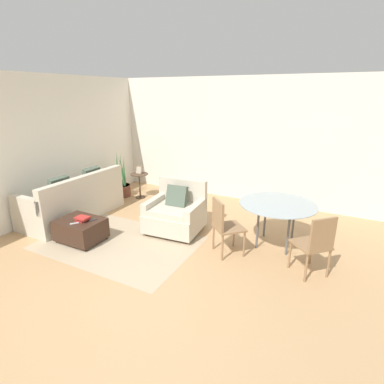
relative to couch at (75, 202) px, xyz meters
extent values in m
plane|color=tan|center=(2.47, -1.28, -0.32)|extent=(20.00, 20.00, 0.00)
cube|color=white|center=(2.47, 2.62, 1.06)|extent=(12.00, 0.06, 2.75)
cube|color=white|center=(-0.56, 0.22, 1.06)|extent=(0.06, 12.00, 2.75)
cube|color=tan|center=(1.49, -0.46, -0.32)|extent=(2.54, 1.73, 0.00)
cube|color=beige|center=(1.49, -1.11, -0.31)|extent=(2.49, 0.06, 0.00)
cube|color=beige|center=(1.49, -0.90, -0.31)|extent=(2.49, 0.06, 0.00)
cube|color=beige|center=(1.49, -0.68, -0.31)|extent=(2.49, 0.06, 0.00)
cube|color=beige|center=(1.49, -0.46, -0.31)|extent=(2.49, 0.06, 0.00)
cube|color=beige|center=(1.49, -0.25, -0.31)|extent=(2.49, 0.06, 0.00)
cube|color=beige|center=(1.49, -0.03, -0.31)|extent=(2.49, 0.06, 0.00)
cube|color=beige|center=(1.49, 0.18, -0.31)|extent=(2.49, 0.06, 0.00)
cube|color=beige|center=(-0.05, 0.00, -0.09)|extent=(0.88, 2.01, 0.46)
cube|color=beige|center=(0.32, 0.00, 0.36)|extent=(0.14, 2.01, 0.45)
cube|color=beige|center=(-0.05, 0.95, 0.27)|extent=(0.81, 0.12, 0.26)
cube|color=beige|center=(-0.05, -0.95, 0.27)|extent=(0.81, 0.12, 0.26)
cube|color=#4C5B4C|center=(0.04, 0.45, 0.42)|extent=(0.19, 0.40, 0.41)
cube|color=#4C5B4C|center=(0.04, -0.35, 0.42)|extent=(0.19, 0.40, 0.41)
cube|color=beige|center=(2.10, 0.35, -0.10)|extent=(0.99, 0.90, 0.32)
cube|color=beige|center=(2.10, 0.32, 0.11)|extent=(0.74, 0.76, 0.10)
cube|color=beige|center=(2.08, 0.71, 0.32)|extent=(0.94, 0.19, 0.52)
cube|color=beige|center=(1.70, 0.32, 0.16)|extent=(0.18, 0.77, 0.20)
cube|color=beige|center=(2.51, 0.38, 0.16)|extent=(0.18, 0.77, 0.20)
cylinder|color=brown|center=(1.74, -0.01, -0.29)|extent=(0.05, 0.05, 0.06)
cylinder|color=brown|center=(2.51, 0.04, -0.29)|extent=(0.05, 0.05, 0.06)
cylinder|color=brown|center=(1.69, 0.66, -0.29)|extent=(0.05, 0.05, 0.06)
cylinder|color=brown|center=(2.46, 0.72, -0.29)|extent=(0.05, 0.05, 0.06)
cube|color=#4C5B4C|center=(2.09, 0.45, 0.33)|extent=(0.39, 0.24, 0.39)
cube|color=#382319|center=(0.87, -0.68, -0.11)|extent=(0.74, 0.58, 0.34)
cylinder|color=black|center=(0.55, -0.92, -0.30)|extent=(0.04, 0.04, 0.04)
cylinder|color=black|center=(1.19, -0.92, -0.30)|extent=(0.04, 0.04, 0.04)
cylinder|color=black|center=(0.55, -0.44, -0.30)|extent=(0.04, 0.04, 0.04)
cylinder|color=black|center=(1.19, -0.44, -0.30)|extent=(0.04, 0.04, 0.04)
cube|color=#B72D28|center=(0.93, -0.68, 0.07)|extent=(0.17, 0.18, 0.02)
cube|color=black|center=(0.93, -0.69, 0.09)|extent=(0.18, 0.14, 0.02)
cube|color=#B72D28|center=(0.94, -0.68, 0.12)|extent=(0.23, 0.18, 0.03)
cube|color=#B7B7BC|center=(0.91, -0.83, 0.07)|extent=(0.12, 0.14, 0.01)
cube|color=#333338|center=(1.08, -0.58, 0.07)|extent=(0.07, 0.14, 0.01)
cylinder|color=brown|center=(-0.05, 1.48, -0.18)|extent=(0.43, 0.43, 0.27)
cylinder|color=black|center=(-0.05, 1.48, -0.06)|extent=(0.40, 0.40, 0.02)
cone|color=#387A42|center=(0.03, 1.47, 0.30)|extent=(0.06, 0.15, 0.69)
cone|color=#387A42|center=(0.01, 1.54, 0.31)|extent=(0.07, 0.07, 0.73)
cone|color=#387A42|center=(-0.05, 1.57, 0.24)|extent=(0.11, 0.05, 0.59)
cone|color=#387A42|center=(-0.12, 1.54, 0.36)|extent=(0.13, 0.14, 0.81)
cone|color=#387A42|center=(-0.16, 1.47, 0.36)|extent=(0.05, 0.15, 0.81)
cone|color=#387A42|center=(-0.10, 1.45, 0.35)|extent=(0.11, 0.13, 0.79)
cone|color=#387A42|center=(-0.04, 1.39, 0.25)|extent=(0.12, 0.06, 0.60)
cone|color=#387A42|center=(0.03, 1.42, 0.33)|extent=(0.09, 0.12, 0.75)
cylinder|color=#4C3828|center=(0.43, 1.57, 0.26)|extent=(0.42, 0.42, 0.02)
cylinder|color=#4C3828|center=(0.43, 1.57, -0.02)|extent=(0.04, 0.04, 0.56)
cylinder|color=#4C3828|center=(0.43, 1.57, -0.31)|extent=(0.23, 0.23, 0.02)
cube|color=#8C6647|center=(0.43, 1.57, 0.36)|extent=(0.16, 0.05, 0.18)
cube|color=#B2A893|center=(0.43, 1.56, 0.36)|extent=(0.13, 0.03, 0.15)
cube|color=#8C6647|center=(0.43, 1.59, 0.32)|extent=(0.02, 0.04, 0.09)
cylinder|color=#99A8AD|center=(3.83, 0.67, 0.41)|extent=(1.21, 1.21, 0.01)
cylinder|color=#59595B|center=(3.59, 0.44, 0.04)|extent=(0.04, 0.04, 0.72)
cylinder|color=#59595B|center=(4.06, 0.44, 0.04)|extent=(0.04, 0.04, 0.72)
cylinder|color=#59595B|center=(3.59, 0.91, 0.04)|extent=(0.04, 0.04, 0.72)
cylinder|color=#59595B|center=(4.06, 0.91, 0.04)|extent=(0.04, 0.04, 0.72)
cube|color=#93704C|center=(3.23, 0.08, 0.12)|extent=(0.59, 0.59, 0.03)
cube|color=#93704C|center=(3.10, -0.06, 0.36)|extent=(0.29, 0.29, 0.45)
cylinder|color=#93704C|center=(3.49, 0.08, -0.11)|extent=(0.03, 0.03, 0.42)
cylinder|color=#93704C|center=(3.23, 0.33, -0.11)|extent=(0.03, 0.03, 0.42)
cylinder|color=#93704C|center=(3.23, -0.18, -0.11)|extent=(0.03, 0.03, 0.42)
cylinder|color=#93704C|center=(2.98, 0.08, -0.11)|extent=(0.03, 0.03, 0.42)
cube|color=#93704C|center=(4.42, 0.08, 0.12)|extent=(0.59, 0.59, 0.03)
cube|color=#93704C|center=(4.55, -0.06, 0.36)|extent=(0.29, 0.29, 0.45)
cylinder|color=#93704C|center=(4.42, 0.33, -0.11)|extent=(0.03, 0.03, 0.42)
cylinder|color=#93704C|center=(4.16, 0.08, -0.11)|extent=(0.03, 0.03, 0.42)
cylinder|color=#93704C|center=(4.67, 0.08, -0.11)|extent=(0.03, 0.03, 0.42)
cylinder|color=#93704C|center=(4.42, -0.18, -0.11)|extent=(0.03, 0.03, 0.42)
camera|label=1|loc=(4.64, -3.90, 2.09)|focal=28.00mm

